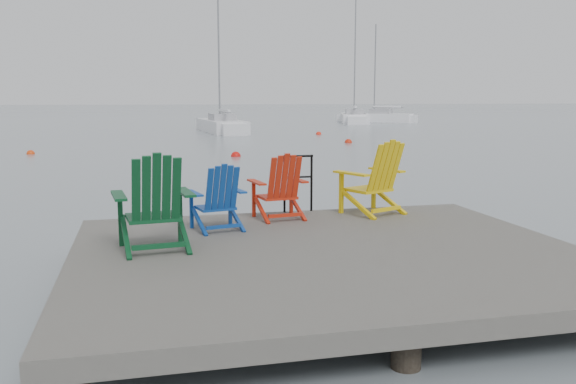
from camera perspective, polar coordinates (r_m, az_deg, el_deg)
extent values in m
plane|color=slate|center=(7.44, 3.83, -9.11)|extent=(400.00, 400.00, 0.00)
cube|color=#302E2B|center=(7.32, 3.87, -6.13)|extent=(6.00, 5.00, 0.20)
cylinder|color=black|center=(9.33, -16.66, -7.65)|extent=(0.26, 0.26, 1.20)
cylinder|color=black|center=(9.55, -0.16, -6.88)|extent=(0.26, 0.26, 1.20)
cylinder|color=black|center=(10.49, 14.41, -5.73)|extent=(0.26, 0.26, 1.20)
cylinder|color=black|center=(9.54, -0.33, 0.77)|extent=(0.04, 0.04, 0.90)
cylinder|color=black|center=(9.65, 2.21, 0.86)|extent=(0.04, 0.04, 0.90)
cylinder|color=black|center=(9.54, 0.95, 3.37)|extent=(0.48, 0.04, 0.04)
cylinder|color=black|center=(9.58, 0.95, 1.41)|extent=(0.44, 0.03, 0.03)
cube|color=#0B3E1F|center=(7.46, -12.51, -2.32)|extent=(0.66, 0.60, 0.05)
cube|color=#0B3E1F|center=(7.65, -15.39, -2.54)|extent=(0.06, 0.06, 0.64)
cube|color=#0B3E1F|center=(7.74, -10.07, -2.23)|extent=(0.06, 0.06, 0.64)
cube|color=#0B3E1F|center=(7.35, -15.56, -0.33)|extent=(0.21, 0.71, 0.03)
cube|color=#0B3E1F|center=(7.45, -9.59, -0.01)|extent=(0.21, 0.71, 0.03)
cube|color=#0B3E1F|center=(7.03, -12.21, 0.18)|extent=(0.59, 0.35, 0.78)
cube|color=navy|center=(8.41, -6.82, -1.46)|extent=(0.56, 0.52, 0.04)
cube|color=navy|center=(8.50, -9.02, -1.68)|extent=(0.05, 0.05, 0.51)
cube|color=navy|center=(8.68, -5.43, -1.39)|extent=(0.05, 0.05, 0.51)
cube|color=navy|center=(8.27, -8.82, -0.10)|extent=(0.22, 0.56, 0.02)
cube|color=navy|center=(8.46, -4.85, 0.18)|extent=(0.22, 0.56, 0.02)
cube|color=navy|center=(8.09, -6.18, 0.30)|extent=(0.48, 0.32, 0.62)
cube|color=#B8220D|center=(9.13, -1.04, -0.46)|extent=(0.57, 0.52, 0.04)
cube|color=#B8220D|center=(9.21, -3.22, -0.65)|extent=(0.05, 0.05, 0.54)
cube|color=#B8220D|center=(9.42, 0.30, -0.43)|extent=(0.05, 0.05, 0.54)
cube|color=#B8220D|center=(8.96, -2.97, 0.93)|extent=(0.19, 0.60, 0.03)
cube|color=#B8220D|center=(9.19, 0.92, 1.14)|extent=(0.19, 0.60, 0.03)
cube|color=#B8220D|center=(8.79, -0.33, 1.31)|extent=(0.50, 0.31, 0.66)
cube|color=#E1BA0C|center=(9.59, 7.48, 0.24)|extent=(0.76, 0.73, 0.04)
cube|color=#E1BA0C|center=(9.51, 5.01, -0.09)|extent=(0.07, 0.07, 0.63)
cube|color=#E1BA0C|center=(10.00, 8.03, 0.29)|extent=(0.07, 0.07, 0.63)
cube|color=#E1BA0C|center=(9.27, 5.93, 1.74)|extent=(0.40, 0.68, 0.03)
cube|color=#E1BA0C|center=(9.81, 9.20, 2.06)|extent=(0.40, 0.68, 0.03)
cube|color=#E1BA0C|center=(9.29, 9.12, 2.27)|extent=(0.63, 0.49, 0.78)
cube|color=white|center=(41.54, -6.27, 5.97)|extent=(2.60, 8.28, 1.10)
cube|color=#9E9EA3|center=(41.11, -6.18, 6.92)|extent=(1.63, 2.53, 0.55)
cylinder|color=gray|center=(42.04, -6.51, 13.71)|extent=(0.12, 0.12, 10.21)
cube|color=white|center=(57.18, 6.21, 6.74)|extent=(4.72, 9.02, 1.10)
cube|color=#9E9EA3|center=(56.72, 6.24, 7.43)|extent=(2.29, 2.97, 0.55)
cylinder|color=gray|center=(57.71, 6.29, 12.73)|extent=(0.12, 0.12, 10.93)
cube|color=white|center=(58.32, 8.35, 6.74)|extent=(6.11, 5.51, 1.10)
cube|color=#9E9EA3|center=(58.20, 8.67, 7.42)|extent=(2.27, 2.17, 0.55)
cylinder|color=gray|center=(58.45, 8.14, 11.30)|extent=(0.12, 0.12, 8.18)
sphere|color=red|center=(24.01, -4.90, 3.33)|extent=(0.39, 0.39, 0.39)
sphere|color=red|center=(27.07, -22.93, 3.29)|extent=(0.33, 0.33, 0.33)
sphere|color=red|center=(31.41, 5.67, 4.61)|extent=(0.39, 0.39, 0.39)
sphere|color=red|center=(38.37, 2.88, 5.40)|extent=(0.35, 0.35, 0.35)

